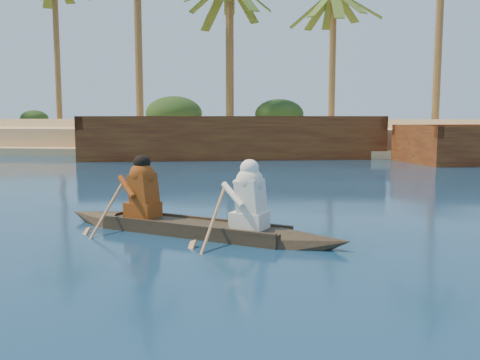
# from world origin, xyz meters

# --- Properties ---
(sandy_embankment) EXTENTS (150.00, 51.00, 1.50)m
(sandy_embankment) POSITION_xyz_m (0.00, 46.89, 0.53)
(sandy_embankment) COLOR #DFAE7E
(sandy_embankment) RESTS_ON ground
(palm_grove) EXTENTS (110.00, 14.00, 16.00)m
(palm_grove) POSITION_xyz_m (0.00, 35.00, 8.00)
(palm_grove) COLOR #395F21
(palm_grove) RESTS_ON ground
(shrub_cluster) EXTENTS (100.00, 6.00, 2.40)m
(shrub_cluster) POSITION_xyz_m (0.00, 31.50, 1.20)
(shrub_cluster) COLOR #213B15
(shrub_cluster) RESTS_ON ground
(canoe) EXTENTS (5.31, 2.47, 1.48)m
(canoe) POSITION_xyz_m (7.50, 5.96, 0.29)
(canoe) COLOR #3A301F
(canoe) RESTS_ON ground
(barge_mid) EXTENTS (14.43, 7.71, 2.29)m
(barge_mid) POSITION_xyz_m (5.61, 22.77, 0.80)
(barge_mid) COLOR brown
(barge_mid) RESTS_ON ground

